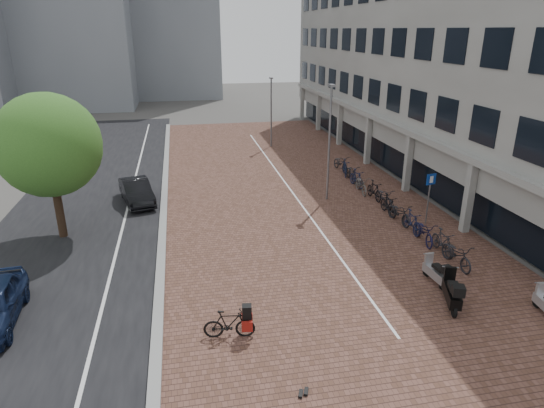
{
  "coord_description": "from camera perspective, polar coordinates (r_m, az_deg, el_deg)",
  "views": [
    {
      "loc": [
        -3.96,
        -13.92,
        8.93
      ],
      "look_at": [
        0.0,
        6.0,
        1.3
      ],
      "focal_mm": 30.77,
      "sensor_mm": 36.0,
      "label": 1
    }
  ],
  "objects": [
    {
      "name": "plaza_brick",
      "position": [
        28.05,
        1.62,
        2.04
      ],
      "size": [
        14.5,
        42.0,
        0.04
      ],
      "primitive_type": "cube",
      "color": "brown",
      "rests_on": "ground"
    },
    {
      "name": "curb",
      "position": [
        27.41,
        -13.01,
        1.19
      ],
      "size": [
        0.35,
        42.0,
        0.14
      ],
      "primitive_type": "cube",
      "color": "gray",
      "rests_on": "ground"
    },
    {
      "name": "scooter_mid",
      "position": [
        17.19,
        21.18,
        -9.89
      ],
      "size": [
        1.15,
        1.86,
        1.22
      ],
      "primitive_type": null,
      "rotation": [
        0.0,
        0.0,
        -0.36
      ],
      "color": "black",
      "rests_on": "ground"
    },
    {
      "name": "ground",
      "position": [
        17.01,
        4.02,
        -11.15
      ],
      "size": [
        140.0,
        140.0,
        0.0
      ],
      "primitive_type": "plane",
      "color": "#474442",
      "rests_on": "ground"
    },
    {
      "name": "hero_bike",
      "position": [
        14.75,
        -5.26,
        -14.36
      ],
      "size": [
        1.64,
        0.68,
        1.13
      ],
      "rotation": [
        0.0,
        0.0,
        1.43
      ],
      "color": "black",
      "rests_on": "ground"
    },
    {
      "name": "lamp_near",
      "position": [
        25.36,
        7.0,
        7.19
      ],
      "size": [
        0.12,
        0.12,
        6.23
      ],
      "primitive_type": "cylinder",
      "color": "gray",
      "rests_on": "ground"
    },
    {
      "name": "office_building",
      "position": [
        34.38,
        19.31,
        18.71
      ],
      "size": [
        8.4,
        40.0,
        15.0
      ],
      "color": "#989893",
      "rests_on": "ground"
    },
    {
      "name": "shoes",
      "position": [
        13.1,
        3.9,
        -22.18
      ],
      "size": [
        0.45,
        0.42,
        0.09
      ],
      "primitive_type": null,
      "rotation": [
        0.0,
        0.0,
        -0.36
      ],
      "color": "black",
      "rests_on": "ground"
    },
    {
      "name": "car_dark",
      "position": [
        26.44,
        -16.23,
        1.49
      ],
      "size": [
        2.29,
        4.14,
        1.29
      ],
      "primitive_type": "imported",
      "rotation": [
        0.0,
        0.0,
        0.25
      ],
      "color": "black",
      "rests_on": "ground"
    },
    {
      "name": "street_tree",
      "position": [
        22.39,
        -25.33,
        6.27
      ],
      "size": [
        4.48,
        4.48,
        6.52
      ],
      "color": "#382619",
      "rests_on": "ground"
    },
    {
      "name": "parking_sign",
      "position": [
        23.41,
        18.73,
        1.57
      ],
      "size": [
        0.53,
        0.16,
        2.57
      ],
      "rotation": [
        0.0,
        0.0,
        0.23
      ],
      "color": "slate",
      "rests_on": "ground"
    },
    {
      "name": "scooter_front",
      "position": [
        18.49,
        19.41,
        -7.76
      ],
      "size": [
        0.56,
        1.53,
        1.03
      ],
      "primitive_type": null,
      "rotation": [
        0.0,
        0.0,
        0.06
      ],
      "color": "#A4A4A9",
      "rests_on": "ground"
    },
    {
      "name": "lane_line",
      "position": [
        27.57,
        -16.94,
        0.82
      ],
      "size": [
        0.12,
        44.0,
        0.0
      ],
      "primitive_type": "cube",
      "color": "white",
      "rests_on": "street_asphalt"
    },
    {
      "name": "street_asphalt",
      "position": [
        27.87,
        -21.02,
        0.5
      ],
      "size": [
        8.0,
        50.0,
        0.03
      ],
      "primitive_type": "cube",
      "color": "black",
      "rests_on": "ground"
    },
    {
      "name": "parking_line",
      "position": [
        28.09,
        2.02,
        2.12
      ],
      "size": [
        0.1,
        30.0,
        0.0
      ],
      "primitive_type": "cube",
      "color": "white",
      "rests_on": "plaza_brick"
    },
    {
      "name": "lamp_far",
      "position": [
        37.57,
        -0.1,
        11.05
      ],
      "size": [
        0.12,
        0.12,
        5.4
      ],
      "primitive_type": "cylinder",
      "color": "gray",
      "rests_on": "ground"
    },
    {
      "name": "bike_row",
      "position": [
        25.56,
        13.28,
        0.81
      ],
      "size": [
        1.22,
        15.81,
        1.05
      ],
      "color": "black",
      "rests_on": "ground"
    }
  ]
}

